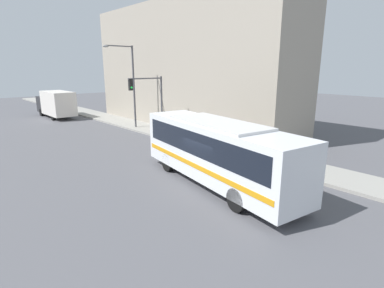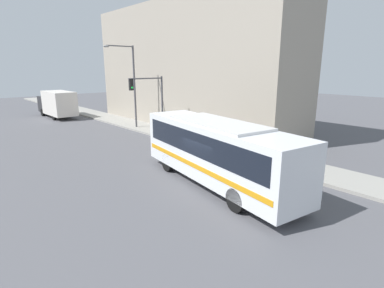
% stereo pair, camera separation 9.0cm
% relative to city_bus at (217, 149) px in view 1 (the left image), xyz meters
% --- Properties ---
extents(ground_plane, '(120.00, 120.00, 0.00)m').
position_rel_city_bus_xyz_m(ground_plane, '(-0.51, 0.18, -1.95)').
color(ground_plane, '#515156').
extents(sidewalk, '(3.07, 70.00, 0.18)m').
position_rel_city_bus_xyz_m(sidewalk, '(5.52, 20.18, -1.86)').
color(sidewalk, gray).
rests_on(sidewalk, ground_plane).
extents(building_facade, '(6.00, 25.08, 12.23)m').
position_rel_city_bus_xyz_m(building_facade, '(10.05, 13.72, 4.16)').
color(building_facade, '#9E9384').
rests_on(building_facade, ground_plane).
extents(city_bus, '(4.23, 10.78, 3.37)m').
position_rel_city_bus_xyz_m(city_bus, '(0.00, 0.00, 0.00)').
color(city_bus, silver).
rests_on(city_bus, ground_plane).
extents(delivery_truck, '(2.46, 7.40, 3.21)m').
position_rel_city_bus_xyz_m(delivery_truck, '(1.43, 28.10, -0.22)').
color(delivery_truck, silver).
rests_on(delivery_truck, ground_plane).
extents(fire_hydrant, '(0.20, 0.27, 0.70)m').
position_rel_city_bus_xyz_m(fire_hydrant, '(4.59, 4.57, -1.42)').
color(fire_hydrant, red).
rests_on(fire_hydrant, sidewalk).
extents(traffic_light_pole, '(3.28, 0.35, 5.08)m').
position_rel_city_bus_xyz_m(traffic_light_pole, '(3.59, 11.03, 1.73)').
color(traffic_light_pole, '#47474C').
rests_on(traffic_light_pole, sidewalk).
extents(street_lamp, '(3.05, 0.28, 7.80)m').
position_rel_city_bus_xyz_m(street_lamp, '(4.44, 15.63, 2.87)').
color(street_lamp, '#47474C').
rests_on(street_lamp, sidewalk).
extents(pedestrian_near_corner, '(0.34, 0.34, 1.80)m').
position_rel_city_bus_xyz_m(pedestrian_near_corner, '(5.75, 7.21, -0.85)').
color(pedestrian_near_corner, '#47382D').
rests_on(pedestrian_near_corner, sidewalk).
extents(pedestrian_mid_block, '(0.34, 0.34, 1.60)m').
position_rel_city_bus_xyz_m(pedestrian_mid_block, '(5.52, 3.55, -0.96)').
color(pedestrian_mid_block, '#47382D').
rests_on(pedestrian_mid_block, sidewalk).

